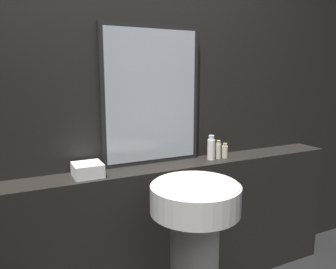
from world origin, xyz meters
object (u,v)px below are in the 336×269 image
object	(u,v)px
pedestal_sink	(195,245)
conditioner_bottle	(218,150)
lotion_bottle	(225,151)
towel_stack	(88,170)
shampoo_bottle	(211,148)
mirror	(152,96)

from	to	relation	value
pedestal_sink	conditioner_bottle	world-z (taller)	conditioner_bottle
pedestal_sink	lotion_bottle	size ratio (longest dim) A/B	8.95
conditioner_bottle	towel_stack	bearing A→B (deg)	180.00
pedestal_sink	conditioner_bottle	distance (m)	0.73
shampoo_bottle	conditioner_bottle	xyz separation A→B (m)	(0.06, 0.00, -0.02)
mirror	conditioner_bottle	bearing A→B (deg)	-12.01
pedestal_sink	mirror	xyz separation A→B (m)	(-0.01, 0.53, 0.75)
pedestal_sink	shampoo_bottle	bearing A→B (deg)	48.72
pedestal_sink	mirror	bearing A→B (deg)	91.17
towel_stack	conditioner_bottle	world-z (taller)	conditioner_bottle
mirror	shampoo_bottle	size ratio (longest dim) A/B	5.18
pedestal_sink	shampoo_bottle	size ratio (longest dim) A/B	5.47
towel_stack	shampoo_bottle	world-z (taller)	shampoo_bottle
towel_stack	mirror	bearing A→B (deg)	12.31
towel_stack	shampoo_bottle	size ratio (longest dim) A/B	0.97
mirror	shampoo_bottle	xyz separation A→B (m)	(0.39, -0.10, -0.36)
pedestal_sink	lotion_bottle	distance (m)	0.75
pedestal_sink	conditioner_bottle	size ratio (longest dim) A/B	7.19
pedestal_sink	shampoo_bottle	world-z (taller)	shampoo_bottle
mirror	towel_stack	world-z (taller)	mirror
mirror	towel_stack	xyz separation A→B (m)	(-0.44, -0.10, -0.40)
mirror	lotion_bottle	bearing A→B (deg)	-10.77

